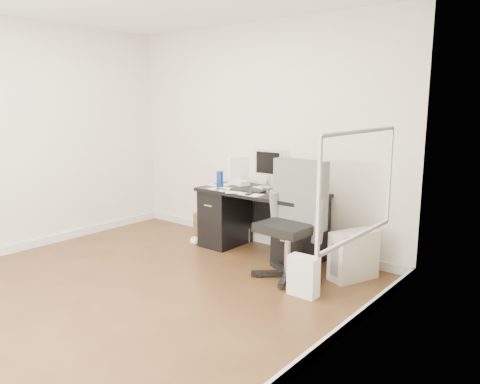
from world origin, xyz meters
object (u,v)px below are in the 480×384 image
object	(u,v)px
desk	(261,220)
pc_tower	(354,255)
lcd_monitor	(269,169)
wicker_basket	(210,225)
keyboard	(248,190)
office_chair	(288,221)

from	to	relation	value
desk	pc_tower	size ratio (longest dim) A/B	3.03
desk	lcd_monitor	xyz separation A→B (m)	(-0.02, 0.17, 0.58)
pc_tower	lcd_monitor	bearing A→B (deg)	-169.67
pc_tower	wicker_basket	xyz separation A→B (m)	(-2.12, 0.18, -0.07)
desk	wicker_basket	world-z (taller)	desk
wicker_basket	lcd_monitor	bearing A→B (deg)	5.32
keyboard	pc_tower	world-z (taller)	keyboard
wicker_basket	keyboard	bearing A→B (deg)	-15.87
wicker_basket	pc_tower	bearing A→B (deg)	-4.78
lcd_monitor	wicker_basket	bearing A→B (deg)	-175.98
desk	pc_tower	bearing A→B (deg)	-4.06
lcd_monitor	pc_tower	world-z (taller)	lcd_monitor
lcd_monitor	wicker_basket	size ratio (longest dim) A/B	1.34
office_chair	wicker_basket	world-z (taller)	office_chair
keyboard	office_chair	distance (m)	0.85
pc_tower	wicker_basket	distance (m)	2.13
lcd_monitor	pc_tower	distance (m)	1.47
desk	office_chair	size ratio (longest dim) A/B	1.26
lcd_monitor	keyboard	size ratio (longest dim) A/B	1.14
lcd_monitor	wicker_basket	distance (m)	1.19
lcd_monitor	pc_tower	bearing A→B (deg)	-13.04
keyboard	wicker_basket	size ratio (longest dim) A/B	1.17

